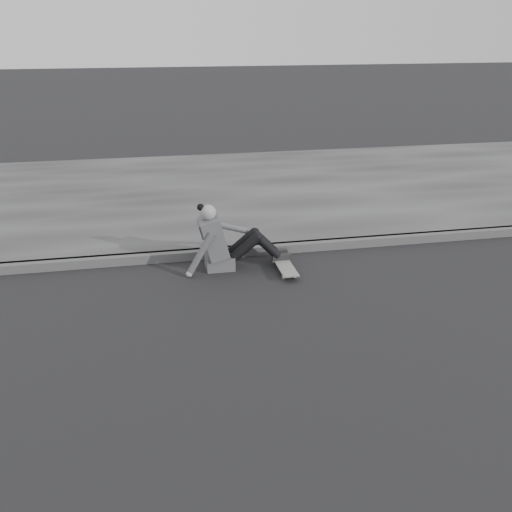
{
  "coord_description": "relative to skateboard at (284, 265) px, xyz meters",
  "views": [
    {
      "loc": [
        -2.17,
        -4.57,
        2.95
      ],
      "look_at": [
        -0.99,
        1.3,
        0.5
      ],
      "focal_mm": 40.0,
      "sensor_mm": 36.0,
      "label": 1
    }
  ],
  "objects": [
    {
      "name": "ground",
      "position": [
        0.49,
        -1.95,
        -0.07
      ],
      "size": [
        80.0,
        80.0,
        0.0
      ],
      "primitive_type": "plane",
      "color": "black",
      "rests_on": "ground"
    },
    {
      "name": "curb",
      "position": [
        0.49,
        0.63,
        -0.01
      ],
      "size": [
        24.0,
        0.16,
        0.12
      ],
      "primitive_type": "cube",
      "color": "#4B4B4B",
      "rests_on": "ground"
    },
    {
      "name": "sidewalk",
      "position": [
        0.49,
        3.65,
        -0.01
      ],
      "size": [
        24.0,
        6.0,
        0.12
      ],
      "primitive_type": "cube",
      "color": "#3B3B3B",
      "rests_on": "ground"
    },
    {
      "name": "skateboard",
      "position": [
        0.0,
        0.0,
        0.0
      ],
      "size": [
        0.2,
        0.78,
        0.09
      ],
      "color": "#A4A49E",
      "rests_on": "ground"
    },
    {
      "name": "seated_woman",
      "position": [
        -0.73,
        0.25,
        0.29
      ],
      "size": [
        1.38,
        0.46,
        0.88
      ],
      "color": "#4D4D4F",
      "rests_on": "ground"
    }
  ]
}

